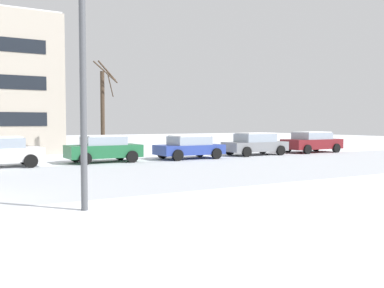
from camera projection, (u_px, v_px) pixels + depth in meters
street_lamp at (97, 58)px, 10.35m from camera, size 1.97×0.36×6.08m
parked_car_white at (0, 152)px, 20.25m from camera, size 3.85×2.09×1.47m
parked_car_green at (104, 149)px, 22.83m from camera, size 3.89×2.08×1.45m
parked_car_blue at (189, 147)px, 25.11m from camera, size 3.97×2.16×1.38m
parked_car_gray at (255, 144)px, 27.90m from camera, size 4.27×2.07×1.47m
parked_car_maroon at (312, 142)px, 30.43m from camera, size 4.36×2.18×1.49m
tree_far_mid at (103, 111)px, 26.11m from camera, size 1.53×0.92×5.83m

